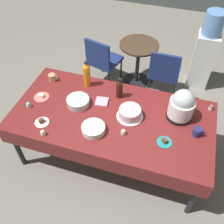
% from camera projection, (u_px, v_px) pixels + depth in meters
% --- Properties ---
extents(ground, '(9.00, 9.00, 0.00)m').
position_uv_depth(ground, '(112.00, 153.00, 3.30)').
color(ground, slate).
extents(potluck_table, '(2.20, 1.10, 0.75)m').
position_uv_depth(potluck_table, '(112.00, 119.00, 2.80)').
color(potluck_table, maroon).
rests_on(potluck_table, ground).
extents(frosted_layer_cake, '(0.29, 0.29, 0.12)m').
position_uv_depth(frosted_layer_cake, '(130.00, 113.00, 2.70)').
color(frosted_layer_cake, silver).
rests_on(frosted_layer_cake, potluck_table).
extents(slow_cooker, '(0.28, 0.28, 0.37)m').
position_uv_depth(slow_cooker, '(182.00, 106.00, 2.61)').
color(slow_cooker, black).
rests_on(slow_cooker, potluck_table).
extents(glass_salad_bowl, '(0.26, 0.26, 0.08)m').
position_uv_depth(glass_salad_bowl, '(78.00, 102.00, 2.84)').
color(glass_salad_bowl, '#B2C6BC').
rests_on(glass_salad_bowl, potluck_table).
extents(ceramic_snack_bowl, '(0.24, 0.24, 0.07)m').
position_uv_depth(ceramic_snack_bowl, '(93.00, 129.00, 2.58)').
color(ceramic_snack_bowl, silver).
rests_on(ceramic_snack_bowl, potluck_table).
extents(dessert_plate_coral, '(0.18, 0.18, 0.05)m').
position_uv_depth(dessert_plate_coral, '(42.00, 97.00, 2.94)').
color(dessert_plate_coral, '#E07266').
rests_on(dessert_plate_coral, potluck_table).
extents(dessert_plate_teal, '(0.15, 0.15, 0.05)m').
position_uv_depth(dessert_plate_teal, '(164.00, 142.00, 2.49)').
color(dessert_plate_teal, teal).
rests_on(dessert_plate_teal, potluck_table).
extents(dessert_plate_white, '(0.15, 0.15, 0.06)m').
position_uv_depth(dessert_plate_white, '(42.00, 122.00, 2.67)').
color(dessert_plate_white, white).
rests_on(dessert_plate_white, potluck_table).
extents(cupcake_rose, '(0.05, 0.05, 0.07)m').
position_uv_depth(cupcake_rose, '(43.00, 133.00, 2.55)').
color(cupcake_rose, beige).
rests_on(cupcake_rose, potluck_table).
extents(cupcake_mint, '(0.05, 0.05, 0.07)m').
position_uv_depth(cupcake_mint, '(28.00, 105.00, 2.82)').
color(cupcake_mint, beige).
rests_on(cupcake_mint, potluck_table).
extents(cupcake_cocoa, '(0.05, 0.05, 0.07)m').
position_uv_depth(cupcake_cocoa, '(211.00, 107.00, 2.79)').
color(cupcake_cocoa, beige).
rests_on(cupcake_cocoa, potluck_table).
extents(cupcake_berry, '(0.05, 0.05, 0.07)m').
position_uv_depth(cupcake_berry, '(123.00, 132.00, 2.55)').
color(cupcake_berry, beige).
rests_on(cupcake_berry, potluck_table).
extents(soda_bottle_orange_juice, '(0.08, 0.08, 0.35)m').
position_uv_depth(soda_bottle_orange_juice, '(87.00, 75.00, 2.98)').
color(soda_bottle_orange_juice, orange).
rests_on(soda_bottle_orange_juice, potluck_table).
extents(soda_bottle_cola, '(0.08, 0.08, 0.27)m').
position_uv_depth(soda_bottle_cola, '(119.00, 88.00, 2.87)').
color(soda_bottle_cola, '#33190F').
rests_on(soda_bottle_cola, potluck_table).
extents(coffee_mug_navy, '(0.13, 0.08, 0.09)m').
position_uv_depth(coffee_mug_navy, '(197.00, 132.00, 2.53)').
color(coffee_mug_navy, navy).
rests_on(coffee_mug_navy, potluck_table).
extents(coffee_mug_tan, '(0.13, 0.09, 0.08)m').
position_uv_depth(coffee_mug_tan, '(52.00, 77.00, 3.13)').
color(coffee_mug_tan, tan).
rests_on(coffee_mug_tan, potluck_table).
extents(paper_napkin_stack, '(0.16, 0.16, 0.02)m').
position_uv_depth(paper_napkin_stack, '(102.00, 102.00, 2.88)').
color(paper_napkin_stack, pink).
rests_on(paper_napkin_stack, potluck_table).
extents(maroon_chair_left, '(0.54, 0.54, 0.85)m').
position_uv_depth(maroon_chair_left, '(102.00, 59.00, 3.91)').
color(maroon_chair_left, navy).
rests_on(maroon_chair_left, ground).
extents(maroon_chair_right, '(0.45, 0.45, 0.85)m').
position_uv_depth(maroon_chair_right, '(164.00, 71.00, 3.71)').
color(maroon_chair_right, navy).
rests_on(maroon_chair_right, ground).
extents(round_cafe_table, '(0.60, 0.60, 0.72)m').
position_uv_depth(round_cafe_table, '(138.00, 57.00, 3.94)').
color(round_cafe_table, '#473323').
rests_on(round_cafe_table, ground).
extents(water_cooler, '(0.32, 0.32, 1.24)m').
position_uv_depth(water_cooler, '(205.00, 53.00, 3.85)').
color(water_cooler, silver).
rests_on(water_cooler, ground).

